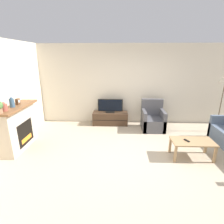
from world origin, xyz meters
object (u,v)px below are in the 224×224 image
object	(u,v)px
mantel_vase_left	(4,107)
tv_stand	(110,118)
coffee_table	(192,143)
fireplace	(18,127)
tv	(110,106)
armchair	(153,120)
mantel_vase_centre_left	(12,103)
remote	(187,141)
mantel_clock	(18,102)

from	to	relation	value
mantel_vase_left	tv_stand	bearing A→B (deg)	43.21
coffee_table	fireplace	bearing A→B (deg)	175.43
tv	armchair	distance (m)	1.49
fireplace	mantel_vase_centre_left	world-z (taller)	mantel_vase_centre_left
tv	mantel_vase_left	bearing A→B (deg)	-136.82
coffee_table	armchair	bearing A→B (deg)	109.50
fireplace	mantel_vase_left	world-z (taller)	mantel_vase_left
tv_stand	tv	distance (m)	0.43
tv_stand	coffee_table	distance (m)	2.87
tv	tv_stand	bearing A→B (deg)	90.00
fireplace	mantel_vase_centre_left	xyz separation A→B (m)	(0.02, -0.10, 0.67)
fireplace	remote	xyz separation A→B (m)	(4.14, -0.35, -0.13)
mantel_vase_centre_left	tv	world-z (taller)	mantel_vase_centre_left
mantel_clock	armchair	size ratio (longest dim) A/B	0.16
tv	mantel_clock	bearing A→B (deg)	-145.14
armchair	mantel_clock	bearing A→B (deg)	-161.61
mantel_vase_centre_left	remote	bearing A→B (deg)	-3.48
mantel_vase_centre_left	coffee_table	size ratio (longest dim) A/B	0.26
mantel_vase_left	remote	world-z (taller)	mantel_vase_left
mantel_clock	tv_stand	bearing A→B (deg)	34.89
armchair	coffee_table	xyz separation A→B (m)	(0.60, -1.70, 0.07)
armchair	remote	bearing A→B (deg)	-74.91
mantel_vase_centre_left	remote	size ratio (longest dim) A/B	1.62
mantel_clock	remote	xyz separation A→B (m)	(4.12, -0.49, -0.76)
mantel_vase_left	armchair	size ratio (longest dim) A/B	0.22
fireplace	tv	distance (m)	2.85
mantel_vase_left	coffee_table	bearing A→B (deg)	0.92
fireplace	tv_stand	xyz separation A→B (m)	(2.28, 1.71, -0.35)
fireplace	remote	world-z (taller)	fireplace
mantel_clock	tv_stand	distance (m)	2.93
mantel_vase_left	tv	distance (m)	3.15
tv_stand	armchair	distance (m)	1.45
tv_stand	tv	bearing A→B (deg)	-90.00
tv_stand	remote	bearing A→B (deg)	-47.99
tv	remote	xyz separation A→B (m)	(1.86, -2.07, -0.21)
mantel_vase_centre_left	tv_stand	world-z (taller)	mantel_vase_centre_left
mantel_vase_centre_left	tv	xyz separation A→B (m)	(2.26, 1.81, -0.58)
mantel_vase_centre_left	remote	world-z (taller)	mantel_vase_centre_left
remote	armchair	bearing A→B (deg)	79.01
mantel_clock	armchair	bearing A→B (deg)	18.39
mantel_vase_centre_left	armchair	world-z (taller)	mantel_vase_centre_left
remote	tv_stand	bearing A→B (deg)	105.92
mantel_clock	tv	xyz separation A→B (m)	(2.26, 1.57, -0.55)
armchair	remote	distance (m)	1.77
fireplace	mantel_vase_centre_left	distance (m)	0.67
fireplace	tv_stand	world-z (taller)	fireplace
tv_stand	tv	world-z (taller)	tv
mantel_vase_left	remote	distance (m)	4.20
mantel_vase_centre_left	tv_stand	bearing A→B (deg)	38.77
mantel_vase_centre_left	coffee_table	bearing A→B (deg)	-3.21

